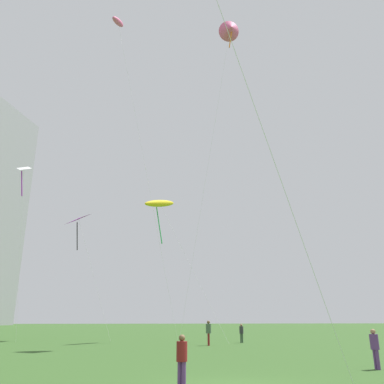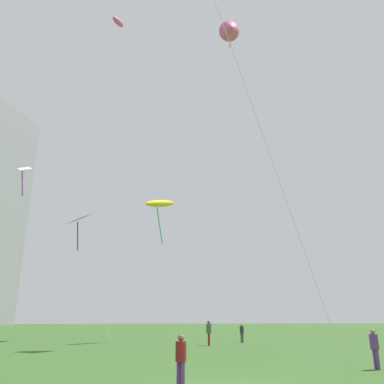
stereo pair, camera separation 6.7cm
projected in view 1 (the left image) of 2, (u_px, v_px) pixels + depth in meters
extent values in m
cylinder|color=maroon|center=(209.00, 339.00, 31.19)|extent=(0.17, 0.17, 0.91)
cylinder|color=maroon|center=(209.00, 340.00, 31.02)|extent=(0.17, 0.17, 0.91)
cylinder|color=#3F593F|center=(208.00, 329.00, 31.35)|extent=(0.42, 0.42, 0.72)
sphere|color=brown|center=(208.00, 322.00, 31.50)|extent=(0.25, 0.25, 0.25)
cylinder|color=#3F593F|center=(241.00, 338.00, 34.42)|extent=(0.14, 0.14, 0.77)
cylinder|color=#3F593F|center=(242.00, 338.00, 34.50)|extent=(0.14, 0.14, 0.77)
cylinder|color=#2D2D33|center=(241.00, 330.00, 34.66)|extent=(0.35, 0.35, 0.61)
sphere|color=#997051|center=(241.00, 325.00, 34.79)|extent=(0.21, 0.21, 0.21)
cylinder|color=#593372|center=(378.00, 360.00, 16.68)|extent=(0.15, 0.15, 0.79)
cylinder|color=#593372|center=(375.00, 359.00, 16.83)|extent=(0.15, 0.15, 0.79)
cylinder|color=#593372|center=(374.00, 342.00, 16.97)|extent=(0.36, 0.36, 0.62)
sphere|color=#997051|center=(373.00, 332.00, 17.10)|extent=(0.21, 0.21, 0.21)
cylinder|color=#593372|center=(184.00, 375.00, 12.37)|extent=(0.14, 0.14, 0.76)
cylinder|color=#593372|center=(180.00, 374.00, 12.46)|extent=(0.14, 0.14, 0.76)
cylinder|color=maroon|center=(182.00, 351.00, 12.63)|extent=(0.35, 0.35, 0.60)
sphere|color=brown|center=(182.00, 338.00, 12.75)|extent=(0.21, 0.21, 0.21)
cylinder|color=silver|center=(208.00, 164.00, 35.85)|extent=(5.16, 0.98, 30.89)
cone|color=#E5598C|center=(230.00, 29.00, 41.24)|extent=(2.18, 2.24, 2.57)
cylinder|color=orange|center=(230.00, 39.00, 40.84)|extent=(0.38, 0.22, 1.98)
cylinder|color=silver|center=(145.00, 168.00, 42.27)|extent=(7.54, 2.99, 34.90)
ellipsoid|color=#E5598C|center=(118.00, 22.00, 45.83)|extent=(1.45, 3.67, 2.23)
cylinder|color=silver|center=(20.00, 253.00, 35.85)|extent=(0.22, 3.36, 15.33)
pyramid|color=white|center=(24.00, 168.00, 36.58)|extent=(1.00, 1.55, 0.87)
cylinder|color=purple|center=(22.00, 183.00, 36.13)|extent=(0.37, 0.25, 2.38)
cylinder|color=silver|center=(279.00, 174.00, 8.87)|extent=(4.74, 4.20, 10.35)
cylinder|color=silver|center=(191.00, 266.00, 36.09)|extent=(5.96, 4.48, 13.14)
ellipsoid|color=yellow|center=(160.00, 203.00, 39.94)|extent=(3.53, 3.96, 1.78)
cylinder|color=green|center=(159.00, 225.00, 39.25)|extent=(0.73, 0.63, 3.83)
cylinder|color=silver|center=(94.00, 276.00, 39.95)|extent=(4.44, 2.39, 12.32)
pyramid|color=purple|center=(79.00, 219.00, 42.75)|extent=(2.78, 2.64, 1.27)
cylinder|color=black|center=(77.00, 236.00, 42.19)|extent=(0.44, 0.45, 3.12)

